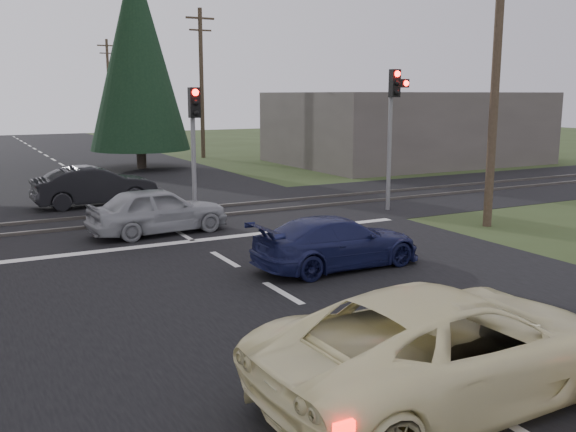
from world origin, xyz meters
TOP-DOWN VIEW (x-y plane):
  - ground at (0.00, 0.00)m, footprint 120.00×120.00m
  - road at (0.00, 10.00)m, footprint 14.00×100.00m
  - rail_corridor at (0.00, 12.00)m, footprint 120.00×8.00m
  - stop_line at (0.00, 8.20)m, footprint 13.00×0.35m
  - rail_near at (0.00, 11.20)m, footprint 120.00×0.12m
  - rail_far at (0.00, 12.80)m, footprint 120.00×0.12m
  - traffic_signal_right at (7.55, 9.47)m, footprint 0.68×0.48m
  - traffic_signal_center at (1.00, 10.68)m, footprint 0.32×0.48m
  - utility_pole_near at (8.50, 6.00)m, footprint 1.80×0.26m
  - utility_pole_mid at (8.50, 30.00)m, footprint 1.80×0.26m
  - utility_pole_far at (8.50, 55.00)m, footprint 1.80×0.26m
  - conifer_tree at (3.50, 26.00)m, footprint 5.20×5.20m
  - building_right at (18.00, 22.00)m, footprint 14.00×10.00m
  - cream_coupe at (-0.20, -2.00)m, footprint 5.40×2.65m
  - silver_car at (-0.52, 9.61)m, footprint 4.05×1.94m
  - blue_sedan at (1.99, 4.14)m, footprint 4.08×1.78m
  - dark_car_far at (-1.13, 15.17)m, footprint 4.27×1.61m

SIDE VIEW (x-z plane):
  - ground at x=0.00m, z-range 0.00..0.00m
  - road at x=0.00m, z-range 0.00..0.01m
  - rail_corridor at x=0.00m, z-range 0.00..0.01m
  - stop_line at x=0.00m, z-range 0.01..0.01m
  - rail_near at x=0.00m, z-range 0.00..0.10m
  - rail_far at x=0.00m, z-range 0.00..0.10m
  - blue_sedan at x=1.99m, z-range 0.00..1.17m
  - silver_car at x=-0.52m, z-range 0.00..1.33m
  - dark_car_far at x=-1.13m, z-range 0.00..1.39m
  - cream_coupe at x=-0.20m, z-range 0.00..1.48m
  - building_right at x=18.00m, z-range 0.00..4.00m
  - traffic_signal_center at x=1.00m, z-range 0.76..4.86m
  - traffic_signal_right at x=7.55m, z-range 0.96..5.66m
  - utility_pole_near at x=8.50m, z-range 0.23..9.23m
  - utility_pole_mid at x=8.50m, z-range 0.23..9.23m
  - utility_pole_far at x=8.50m, z-range 0.23..9.23m
  - conifer_tree at x=3.50m, z-range 0.49..11.49m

